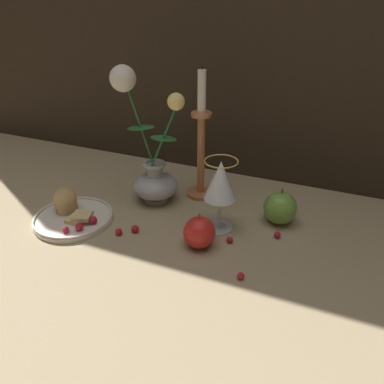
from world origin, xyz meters
name	(u,v)px	position (x,y,z in m)	size (l,w,h in m)	color
ground_plane	(171,224)	(0.00, 0.00, 0.00)	(2.40, 2.40, 0.00)	#9E8966
vase	(151,163)	(-0.10, 0.09, 0.11)	(0.20, 0.12, 0.35)	#A3A3A8
plate_with_pastries	(71,213)	(-0.24, -0.07, 0.02)	(0.19, 0.19, 0.07)	silver
wine_glass	(220,183)	(0.11, 0.03, 0.12)	(0.08, 0.08, 0.18)	silver
candlestick	(201,149)	(0.01, 0.17, 0.14)	(0.08, 0.08, 0.35)	#B77042
apple_beside_vase	(280,208)	(0.24, 0.11, 0.04)	(0.08, 0.08, 0.09)	#669938
apple_near_glass	(199,232)	(0.10, -0.05, 0.04)	(0.07, 0.07, 0.08)	red
berry_near_plate	(119,232)	(-0.09, -0.09, 0.01)	(0.02, 0.02, 0.02)	#AD192D
berry_front_center	(241,276)	(0.21, -0.12, 0.01)	(0.01, 0.01, 0.01)	#AD192D
berry_by_glass_stem	(230,240)	(0.15, -0.02, 0.01)	(0.01, 0.01, 0.01)	#AD192D
berry_under_candlestick	(135,229)	(-0.06, -0.06, 0.01)	(0.02, 0.02, 0.02)	#AD192D
berry_far_right	(277,235)	(0.25, 0.04, 0.01)	(0.02, 0.02, 0.02)	#AD192D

